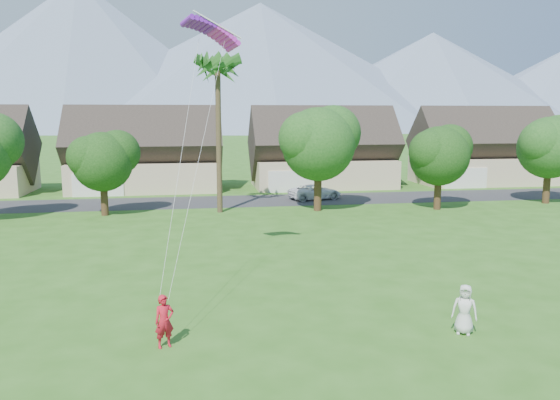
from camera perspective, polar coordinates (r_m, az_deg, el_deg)
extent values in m
plane|color=#2D6019|center=(17.65, 5.34, -17.39)|extent=(500.00, 500.00, 0.00)
cube|color=#2D2D30|center=(50.09, -4.31, -0.11)|extent=(90.00, 7.00, 0.01)
imported|color=red|center=(19.25, -12.00, -12.29)|extent=(0.78, 0.64, 1.83)
imported|color=silver|center=(21.01, 18.73, -10.76)|extent=(1.06, 0.94, 1.82)
imported|color=white|center=(51.06, 3.68, 0.85)|extent=(5.39, 3.45, 1.38)
cone|color=slate|center=(281.32, -20.03, 13.89)|extent=(190.00, 190.00, 70.00)
cone|color=slate|center=(278.38, -2.03, 13.64)|extent=(240.00, 240.00, 62.00)
cone|color=slate|center=(302.45, 15.54, 11.81)|extent=(200.00, 200.00, 50.00)
cube|color=beige|center=(58.87, -13.84, 2.47)|extent=(15.00, 8.00, 3.00)
cube|color=#382D28|center=(58.61, -13.95, 5.66)|extent=(15.75, 8.15, 8.15)
cube|color=silver|center=(55.43, -18.49, 1.47)|extent=(4.80, 0.12, 2.20)
cube|color=beige|center=(60.31, 4.48, 2.84)|extent=(15.00, 8.00, 3.00)
cube|color=#382D28|center=(60.05, 4.51, 5.96)|extent=(15.75, 8.15, 8.15)
cube|color=silver|center=(55.54, 1.23, 1.94)|extent=(4.80, 0.12, 2.20)
cube|color=beige|center=(67.31, 20.43, 2.94)|extent=(15.00, 8.00, 3.00)
cube|color=#382D28|center=(67.08, 20.58, 5.73)|extent=(15.75, 8.15, 8.15)
cube|color=silver|center=(61.80, 18.85, 2.17)|extent=(4.80, 0.12, 2.20)
cylinder|color=#47301C|center=(44.87, -17.86, -0.17)|extent=(0.56, 0.56, 2.18)
sphere|color=#214916|center=(44.51, -18.05, 3.81)|extent=(4.62, 4.62, 4.62)
cylinder|color=#47301C|center=(44.92, 3.96, 0.66)|extent=(0.62, 0.62, 2.82)
sphere|color=#214916|center=(44.52, 4.02, 5.83)|extent=(5.98, 5.98, 5.98)
cylinder|color=#47301C|center=(47.28, 16.13, 0.43)|extent=(0.58, 0.58, 2.30)
sphere|color=#214916|center=(46.93, 16.30, 4.44)|extent=(4.90, 4.90, 4.90)
cylinder|color=#47301C|center=(54.08, 26.07, 1.04)|extent=(0.60, 0.60, 2.56)
sphere|color=#214916|center=(53.76, 26.34, 4.92)|extent=(5.44, 5.44, 5.44)
cylinder|color=#4C3D26|center=(43.90, -6.42, 6.46)|extent=(0.44, 0.44, 12.00)
sphere|color=#286021|center=(44.09, -6.56, 14.67)|extent=(3.00, 3.00, 3.00)
cube|color=purple|center=(26.68, -8.63, 17.23)|extent=(1.62, 1.43, 0.50)
cube|color=#DD29D1|center=(26.73, -5.62, 17.27)|extent=(1.62, 1.43, 0.50)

